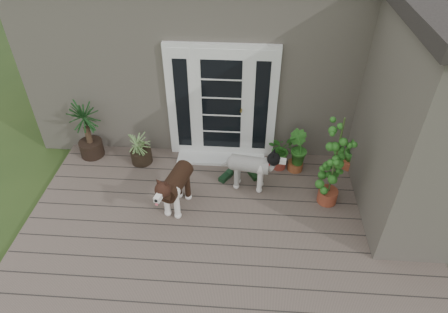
{
  "coord_description": "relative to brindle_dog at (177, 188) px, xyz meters",
  "views": [
    {
      "loc": [
        0.26,
        -3.27,
        4.66
      ],
      "look_at": [
        -0.1,
        1.75,
        0.7
      ],
      "focal_mm": 31.4,
      "sensor_mm": 36.0,
      "label": 1
    }
  ],
  "objects": [
    {
      "name": "spider_plant",
      "position": [
        -0.85,
        1.1,
        -0.06
      ],
      "size": [
        0.64,
        0.64,
        0.68
      ],
      "primitive_type": null,
      "rotation": [
        0.0,
        0.0,
        -0.0
      ],
      "color": "#8AB16C",
      "rests_on": "deck"
    },
    {
      "name": "herb_b",
      "position": [
        1.94,
        1.07,
        -0.11
      ],
      "size": [
        0.55,
        0.55,
        0.58
      ],
      "primitive_type": "imported",
      "rotation": [
        0.0,
        0.0,
        2.36
      ],
      "color": "#164F18",
      "rests_on": "deck"
    },
    {
      "name": "door_step",
      "position": [
        0.59,
        1.26,
        -0.37
      ],
      "size": [
        1.6,
        0.4,
        0.05
      ],
      "primitive_type": "cube",
      "color": "white",
      "rests_on": "deck"
    },
    {
      "name": "house_wing",
      "position": [
        3.69,
        0.36,
        1.03
      ],
      "size": [
        1.6,
        2.4,
        3.1
      ],
      "primitive_type": "cube",
      "color": "#665E54",
      "rests_on": "ground"
    },
    {
      "name": "house_main",
      "position": [
        0.79,
        3.51,
        1.03
      ],
      "size": [
        7.4,
        4.0,
        3.1
      ],
      "primitive_type": "cube",
      "color": "#665E54",
      "rests_on": "ground"
    },
    {
      "name": "sapling",
      "position": [
        2.4,
        0.29,
        0.44
      ],
      "size": [
        0.65,
        0.65,
        1.66
      ],
      "primitive_type": null,
      "rotation": [
        0.0,
        0.0,
        0.43
      ],
      "color": "#2A5E1B",
      "rests_on": "deck"
    },
    {
      "name": "brindle_dog",
      "position": [
        0.0,
        0.0,
        0.0
      ],
      "size": [
        0.63,
        1.02,
        0.79
      ],
      "primitive_type": null,
      "rotation": [
        0.0,
        0.0,
        2.89
      ],
      "color": "#311C12",
      "rests_on": "deck"
    },
    {
      "name": "clog_left",
      "position": [
        1.19,
        0.82,
        -0.35
      ],
      "size": [
        0.27,
        0.33,
        0.09
      ],
      "primitive_type": null,
      "rotation": [
        0.0,
        0.0,
        0.51
      ],
      "color": "black",
      "rests_on": "deck"
    },
    {
      "name": "herb_c",
      "position": [
        2.92,
        1.21,
        -0.15
      ],
      "size": [
        0.45,
        0.45,
        0.5
      ],
      "primitive_type": "imported",
      "rotation": [
        0.0,
        0.0,
        3.94
      ],
      "color": "#1F5618",
      "rests_on": "deck"
    },
    {
      "name": "deck",
      "position": [
        0.79,
        -0.74,
        -0.46
      ],
      "size": [
        6.2,
        4.6,
        0.12
      ],
      "primitive_type": "cube",
      "color": "#6B5B4C",
      "rests_on": "ground"
    },
    {
      "name": "door_unit",
      "position": [
        0.59,
        1.46,
        0.68
      ],
      "size": [
        1.9,
        0.14,
        2.15
      ],
      "primitive_type": "cube",
      "color": "white",
      "rests_on": "deck"
    },
    {
      "name": "herb_a",
      "position": [
        1.65,
        1.11,
        -0.11
      ],
      "size": [
        0.64,
        0.64,
        0.58
      ],
      "primitive_type": "imported",
      "rotation": [
        0.0,
        0.0,
        0.82
      ],
      "color": "#1A5C1D",
      "rests_on": "deck"
    },
    {
      "name": "clog_right",
      "position": [
        0.72,
        0.74,
        -0.34
      ],
      "size": [
        0.32,
        0.38,
        0.1
      ],
      "primitive_type": null,
      "rotation": [
        0.0,
        0.0,
        -0.57
      ],
      "color": "black",
      "rests_on": "deck"
    },
    {
      "name": "yucca",
      "position": [
        -1.83,
        1.23,
        0.19
      ],
      "size": [
        0.98,
        0.98,
        1.18
      ],
      "primitive_type": null,
      "rotation": [
        0.0,
        0.0,
        0.24
      ],
      "color": "black",
      "rests_on": "deck"
    },
    {
      "name": "white_dog",
      "position": [
        1.12,
        0.56,
        -0.04
      ],
      "size": [
        0.91,
        0.5,
        0.72
      ],
      "primitive_type": null,
      "rotation": [
        0.0,
        0.0,
        -1.73
      ],
      "color": "silver",
      "rests_on": "deck"
    }
  ]
}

